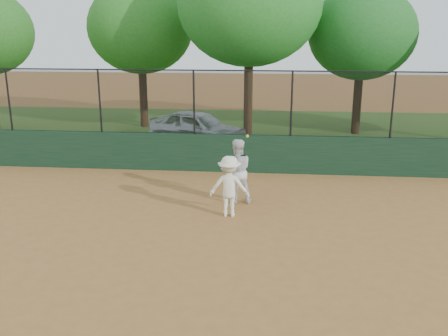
# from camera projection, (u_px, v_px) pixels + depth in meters

# --- Properties ---
(ground) EXTENTS (80.00, 80.00, 0.00)m
(ground) POSITION_uv_depth(u_px,v_px,m) (175.00, 252.00, 10.23)
(ground) COLOR #A36A34
(ground) RESTS_ON ground
(back_wall) EXTENTS (26.00, 0.20, 1.20)m
(back_wall) POSITION_uv_depth(u_px,v_px,m) (210.00, 153.00, 15.81)
(back_wall) COLOR #183520
(back_wall) RESTS_ON ground
(grass_strip) EXTENTS (36.00, 12.00, 0.01)m
(grass_strip) POSITION_uv_depth(u_px,v_px,m) (227.00, 132.00, 21.72)
(grass_strip) COLOR #2C4D18
(grass_strip) RESTS_ON ground
(parked_car) EXTENTS (4.22, 3.04, 1.34)m
(parked_car) POSITION_uv_depth(u_px,v_px,m) (198.00, 128.00, 19.33)
(parked_car) COLOR #ACB2B6
(parked_car) RESTS_ON ground
(player_second) EXTENTS (0.96, 0.84, 1.70)m
(player_second) POSITION_uv_depth(u_px,v_px,m) (237.00, 171.00, 12.93)
(player_second) COLOR silver
(player_second) RESTS_ON ground
(player_main) EXTENTS (0.99, 0.71, 2.12)m
(player_main) POSITION_uv_depth(u_px,v_px,m) (229.00, 186.00, 12.01)
(player_main) COLOR white
(player_main) RESTS_ON ground
(fence_assembly) EXTENTS (26.00, 0.06, 2.00)m
(fence_assembly) POSITION_uv_depth(u_px,v_px,m) (209.00, 101.00, 15.36)
(fence_assembly) COLOR black
(fence_assembly) RESTS_ON back_wall
(tree_1) EXTENTS (4.65, 4.23, 6.41)m
(tree_1) POSITION_uv_depth(u_px,v_px,m) (140.00, 28.00, 21.87)
(tree_1) COLOR #432A17
(tree_1) RESTS_ON ground
(tree_2) EXTENTS (5.54, 5.04, 7.70)m
(tree_2) POSITION_uv_depth(u_px,v_px,m) (249.00, 3.00, 18.84)
(tree_2) COLOR #402B17
(tree_2) RESTS_ON ground
(tree_3) EXTENTS (4.40, 4.00, 6.08)m
(tree_3) POSITION_uv_depth(u_px,v_px,m) (362.00, 34.00, 20.40)
(tree_3) COLOR #392313
(tree_3) RESTS_ON ground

